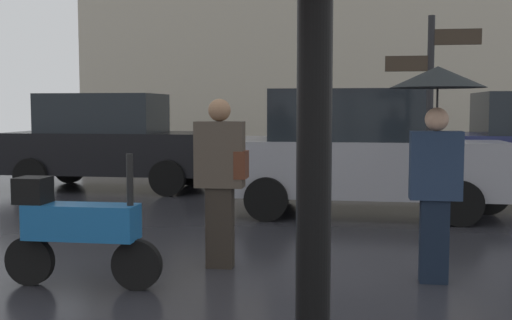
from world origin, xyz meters
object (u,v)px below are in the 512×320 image
pedestrian_with_umbrella (437,122)px  parked_car_left (111,141)px  pedestrian_with_bag (221,173)px  parked_car_distant (356,151)px  parked_scooter (77,227)px  street_signpost (430,107)px

pedestrian_with_umbrella → parked_car_left: (-5.57, 6.06, -0.54)m
pedestrian_with_bag → parked_car_left: (-3.48, 5.81, -0.01)m
pedestrian_with_bag → parked_car_distant: (1.39, 3.64, -0.01)m
parked_car_distant → parked_scooter: bearing=-109.4°
pedestrian_with_umbrella → parked_car_distant: 3.99m
pedestrian_with_bag → parked_car_distant: 3.90m
pedestrian_with_umbrella → parked_car_left: pedestrian_with_umbrella is taller
pedestrian_with_umbrella → street_signpost: street_signpost is taller
pedestrian_with_bag → parked_scooter: bearing=98.2°
pedestrian_with_bag → parked_car_distant: size_ratio=0.42×
pedestrian_with_bag → street_signpost: bearing=-88.9°
parked_car_left → parked_car_distant: size_ratio=1.00×
pedestrian_with_bag → parked_scooter: size_ratio=1.16×
parked_scooter → parked_car_left: bearing=127.4°
parked_car_left → parked_car_distant: parked_car_distant is taller
pedestrian_with_bag → parked_scooter: pedestrian_with_bag is taller
parked_car_distant → street_signpost: street_signpost is taller
pedestrian_with_umbrella → street_signpost: bearing=-34.2°
parked_scooter → parked_car_distant: (2.54, 4.55, 0.41)m
parked_car_left → street_signpost: street_signpost is taller
pedestrian_with_umbrella → street_signpost: (0.13, 1.59, 0.14)m
parked_scooter → street_signpost: bearing=51.9°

